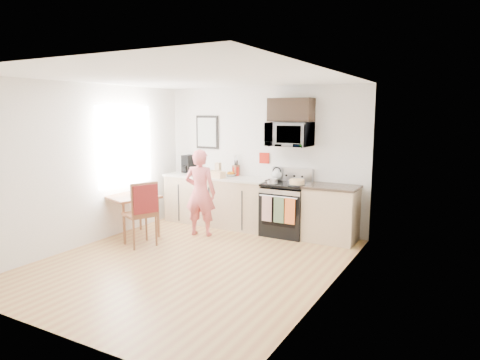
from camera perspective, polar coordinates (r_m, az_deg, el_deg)
The scene contains 28 objects.
floor at distance 6.31m, azimuth -6.47°, elevation -10.85°, with size 4.60×4.60×0.00m, color #A46B3F.
back_wall at distance 7.96m, azimuth 2.98°, elevation 2.96°, with size 4.00×0.04×2.60m, color silver.
front_wall at distance 4.36m, azimuth -24.55°, elevation -2.85°, with size 4.00×0.04×2.60m, color silver.
left_wall at distance 7.33m, azimuth -19.52°, elevation 1.94°, with size 0.04×4.60×2.60m, color silver.
right_wall at distance 5.11m, azimuth 11.89°, elevation -0.60°, with size 0.04×4.60×2.60m, color silver.
ceiling at distance 5.95m, azimuth -6.93°, elevation 13.42°, with size 4.00×4.60×0.04m, color white.
window at distance 7.83m, azimuth -15.07°, elevation 4.41°, with size 0.06×1.40×1.50m.
cabinet_left at distance 8.22m, azimuth -3.01°, elevation -2.85°, with size 2.10×0.60×0.90m, color tan.
countertop_left at distance 8.13m, azimuth -3.04°, elevation 0.39°, with size 2.14×0.64×0.04m, color beige.
cabinet_right at distance 7.31m, azimuth 12.04°, elevation -4.52°, with size 0.84×0.60×0.90m, color tan.
countertop_right at distance 7.22m, azimuth 12.16°, elevation -0.89°, with size 0.88×0.64×0.04m, color black.
range at distance 7.56m, azimuth 6.16°, elevation -4.05°, with size 0.76×0.70×1.16m.
microwave at distance 7.47m, azimuth 6.64°, elevation 6.06°, with size 0.76×0.51×0.42m, color silver.
upper_cabinet at distance 7.50m, azimuth 6.83°, elevation 9.28°, with size 0.76×0.35×0.40m, color black.
wall_art at distance 8.50m, azimuth -4.40°, elevation 6.37°, with size 0.50×0.04×0.65m.
wall_trivet at distance 7.93m, azimuth 3.26°, elevation 2.93°, with size 0.20×0.02×0.20m, color #A1190D.
person at distance 7.45m, azimuth -5.32°, elevation -1.70°, with size 0.55×0.36×1.52m, color #C23536.
dining_table at distance 7.59m, azimuth -14.21°, elevation -2.64°, with size 0.86×0.86×0.72m.
chair at distance 6.91m, azimuth -12.77°, elevation -3.36°, with size 0.63×0.60×1.06m.
knife_block at distance 8.16m, azimuth -0.56°, elevation 1.29°, with size 0.09×0.13×0.20m, color brown.
utensil_crock at distance 8.16m, azimuth -0.60°, elevation 1.72°, with size 0.14×0.14×0.41m.
fruit_bowl at distance 8.08m, azimuth -1.25°, elevation 0.76°, with size 0.24×0.24×0.10m.
milk_carton at distance 8.15m, azimuth -2.94°, elevation 1.45°, with size 0.10×0.10×0.25m, color tan.
coffee_maker at distance 8.66m, azimuth -6.89°, elevation 2.09°, with size 0.24×0.31×0.35m.
bread_bag at distance 7.92m, azimuth -3.18°, elevation 0.75°, with size 0.34×0.16×0.12m, color tan.
cake at distance 7.22m, azimuth 7.61°, elevation -0.34°, with size 0.31×0.31×0.10m.
kettle at distance 7.71m, azimuth 4.93°, elevation 0.72°, with size 0.19×0.19×0.24m.
pot at distance 7.36m, azimuth 4.33°, elevation -0.14°, with size 0.18×0.30×0.09m.
Camera 1 is at (3.46, -4.82, 2.13)m, focal length 32.00 mm.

